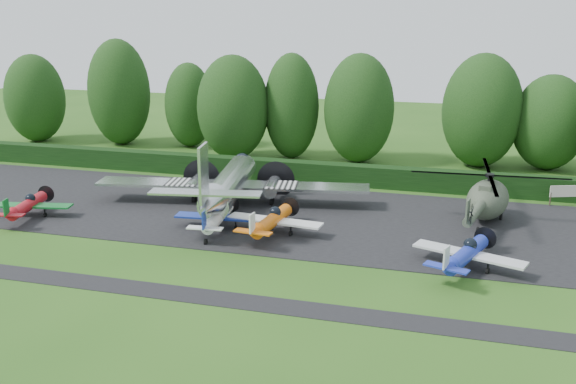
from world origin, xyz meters
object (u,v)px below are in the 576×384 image
(transport_plane, at_px, (228,185))
(light_plane_orange, at_px, (272,220))
(light_plane_red, at_px, (28,205))
(light_plane_blue, at_px, (466,254))
(helicopter, at_px, (488,196))
(sign_board, at_px, (568,192))
(light_plane_white, at_px, (218,217))

(transport_plane, height_order, light_plane_orange, transport_plane)
(transport_plane, xyz_separation_m, light_plane_orange, (5.51, -5.34, -0.93))
(light_plane_orange, bearing_deg, light_plane_red, 178.23)
(light_plane_red, distance_m, light_plane_orange, 20.30)
(light_plane_blue, bearing_deg, transport_plane, 137.24)
(transport_plane, relative_size, light_plane_orange, 3.05)
(transport_plane, bearing_deg, light_plane_blue, -14.04)
(helicopter, bearing_deg, light_plane_blue, -109.64)
(light_plane_orange, xyz_separation_m, sign_board, (22.30, 13.93, 0.05))
(light_plane_red, bearing_deg, light_plane_white, 15.61)
(transport_plane, relative_size, light_plane_white, 3.23)
(light_plane_white, distance_m, light_plane_blue, 18.54)
(transport_plane, distance_m, light_plane_blue, 21.31)
(transport_plane, relative_size, helicopter, 1.67)
(light_plane_red, bearing_deg, transport_plane, 35.61)
(transport_plane, bearing_deg, light_plane_orange, -34.71)
(helicopter, relative_size, sign_board, 4.38)
(light_plane_white, bearing_deg, sign_board, 33.05)
(light_plane_red, relative_size, light_plane_blue, 0.92)
(helicopter, distance_m, sign_board, 9.27)
(light_plane_white, xyz_separation_m, light_plane_orange, (4.26, 0.12, 0.06))
(light_plane_white, height_order, light_plane_blue, light_plane_blue)
(helicopter, height_order, sign_board, helicopter)
(transport_plane, relative_size, sign_board, 7.30)
(light_plane_red, height_order, light_plane_blue, light_plane_blue)
(helicopter, bearing_deg, transport_plane, 174.55)
(transport_plane, bearing_deg, light_plane_red, -146.24)
(transport_plane, bearing_deg, helicopter, 15.72)
(light_plane_blue, height_order, helicopter, helicopter)
(light_plane_white, xyz_separation_m, light_plane_blue, (18.29, -3.00, 0.06))
(light_plane_white, relative_size, light_plane_orange, 0.94)
(light_plane_blue, bearing_deg, light_plane_white, 151.33)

